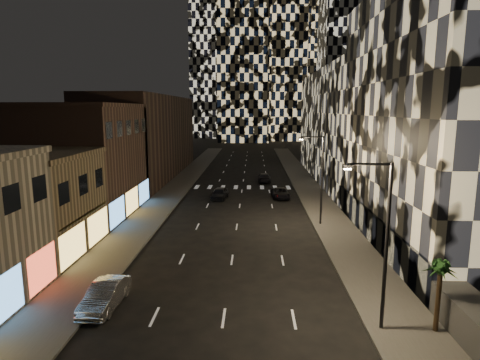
# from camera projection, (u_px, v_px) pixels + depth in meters

# --- Properties ---
(sidewalk_left) EXTENTS (4.00, 120.00, 0.15)m
(sidewalk_left) POSITION_uv_depth(u_px,v_px,m) (177.00, 186.00, 61.62)
(sidewalk_left) COLOR #47443F
(sidewalk_left) RESTS_ON ground
(sidewalk_right) EXTENTS (4.00, 120.00, 0.15)m
(sidewalk_right) POSITION_uv_depth(u_px,v_px,m) (308.00, 187.00, 60.97)
(sidewalk_right) COLOR #47443F
(sidewalk_right) RESTS_ON ground
(curb_left) EXTENTS (0.20, 120.00, 0.15)m
(curb_left) POSITION_uv_depth(u_px,v_px,m) (191.00, 186.00, 61.55)
(curb_left) COLOR #4C4C47
(curb_left) RESTS_ON ground
(curb_right) EXTENTS (0.20, 120.00, 0.15)m
(curb_right) POSITION_uv_depth(u_px,v_px,m) (294.00, 187.00, 61.03)
(curb_right) COLOR #4C4C47
(curb_right) RESTS_ON ground
(retail_tan) EXTENTS (10.00, 10.00, 8.00)m
(retail_tan) POSITION_uv_depth(u_px,v_px,m) (24.00, 206.00, 32.63)
(retail_tan) COLOR #7B674A
(retail_tan) RESTS_ON ground
(retail_brown) EXTENTS (10.00, 15.00, 12.00)m
(retail_brown) POSITION_uv_depth(u_px,v_px,m) (86.00, 162.00, 44.58)
(retail_brown) COLOR #4F372C
(retail_brown) RESTS_ON ground
(retail_filler_left) EXTENTS (10.00, 40.00, 14.00)m
(retail_filler_left) POSITION_uv_depth(u_px,v_px,m) (148.00, 137.00, 70.48)
(retail_filler_left) COLOR #4F372C
(retail_filler_left) RESTS_ON ground
(midrise_right) EXTENTS (16.00, 25.00, 22.00)m
(midrise_right) POSITION_uv_depth(u_px,v_px,m) (472.00, 119.00, 33.64)
(midrise_right) COLOR #232326
(midrise_right) RESTS_ON ground
(midrise_base) EXTENTS (0.60, 25.00, 3.00)m
(midrise_base) POSITION_uv_depth(u_px,v_px,m) (373.00, 227.00, 35.55)
(midrise_base) COLOR #383838
(midrise_base) RESTS_ON ground
(midrise_filler_right) EXTENTS (16.00, 40.00, 18.00)m
(midrise_filler_right) POSITION_uv_depth(u_px,v_px,m) (365.00, 126.00, 65.97)
(midrise_filler_right) COLOR #232326
(midrise_filler_right) RESTS_ON ground
(tower_center_low) EXTENTS (18.00, 18.00, 95.00)m
(tower_center_low) POSITION_uv_depth(u_px,v_px,m) (244.00, 7.00, 141.66)
(tower_center_low) COLOR black
(tower_center_low) RESTS_ON ground
(streetlight_near) EXTENTS (2.55, 0.25, 9.00)m
(streetlight_near) POSITION_uv_depth(u_px,v_px,m) (382.00, 235.00, 20.73)
(streetlight_near) COLOR black
(streetlight_near) RESTS_ON sidewalk_right
(streetlight_far) EXTENTS (2.55, 0.25, 9.00)m
(streetlight_far) POSITION_uv_depth(u_px,v_px,m) (320.00, 174.00, 40.42)
(streetlight_far) COLOR black
(streetlight_far) RESTS_ON sidewalk_right
(car_silver_parked) EXTENTS (1.84, 4.74, 1.54)m
(car_silver_parked) POSITION_uv_depth(u_px,v_px,m) (105.00, 295.00, 24.00)
(car_silver_parked) COLOR gray
(car_silver_parked) RESTS_ON ground
(car_dark_midlane) EXTENTS (2.40, 4.75, 1.55)m
(car_dark_midlane) POSITION_uv_depth(u_px,v_px,m) (220.00, 193.00, 53.00)
(car_dark_midlane) COLOR black
(car_dark_midlane) RESTS_ON ground
(car_dark_oncoming) EXTENTS (2.10, 5.00, 1.44)m
(car_dark_oncoming) POSITION_uv_depth(u_px,v_px,m) (264.00, 178.00, 65.61)
(car_dark_oncoming) COLOR black
(car_dark_oncoming) RESTS_ON ground
(car_dark_rightlane) EXTENTS (2.43, 4.88, 1.33)m
(car_dark_rightlane) POSITION_uv_depth(u_px,v_px,m) (281.00, 193.00, 53.71)
(car_dark_rightlane) COLOR black
(car_dark_rightlane) RESTS_ON ground
(palm_tree) EXTENTS (1.98, 2.01, 3.93)m
(palm_tree) POSITION_uv_depth(u_px,v_px,m) (440.00, 273.00, 20.79)
(palm_tree) COLOR #47331E
(palm_tree) RESTS_ON sidewalk_right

